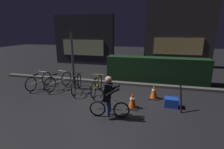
% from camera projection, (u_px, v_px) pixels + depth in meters
% --- Properties ---
extents(ground_plane, '(40.00, 40.00, 0.00)m').
position_uv_depth(ground_plane, '(102.00, 103.00, 5.88)').
color(ground_plane, black).
extents(sidewalk_curb, '(12.00, 0.24, 0.12)m').
position_uv_depth(sidewalk_curb, '(116.00, 83.00, 7.93)').
color(sidewalk_curb, '#56544F').
rests_on(sidewalk_curb, ground).
extents(hedge_row, '(4.80, 0.70, 1.20)m').
position_uv_depth(hedge_row, '(156.00, 70.00, 8.22)').
color(hedge_row, black).
rests_on(hedge_row, ground).
extents(storefront_left, '(4.41, 0.54, 3.50)m').
position_uv_depth(storefront_left, '(84.00, 40.00, 12.30)').
color(storefront_left, '#262328').
rests_on(storefront_left, ground).
extents(storefront_right, '(4.46, 0.54, 4.73)m').
position_uv_depth(storefront_right, '(179.00, 32.00, 11.28)').
color(storefront_right, '#383330').
rests_on(storefront_right, ground).
extents(street_post, '(0.10, 0.10, 2.42)m').
position_uv_depth(street_post, '(73.00, 61.00, 7.08)').
color(street_post, '#2D2D33').
rests_on(street_post, ground).
extents(parked_bike_leftmost, '(0.46, 1.49, 0.69)m').
position_uv_depth(parked_bike_leftmost, '(39.00, 81.00, 7.38)').
color(parked_bike_leftmost, black).
rests_on(parked_bike_leftmost, ground).
extents(parked_bike_left_mid, '(0.51, 1.57, 0.74)m').
position_uv_depth(parked_bike_left_mid, '(59.00, 81.00, 7.29)').
color(parked_bike_left_mid, black).
rests_on(parked_bike_left_mid, ground).
extents(parked_bike_center_left, '(0.47, 1.58, 0.74)m').
position_uv_depth(parked_bike_center_left, '(77.00, 84.00, 6.94)').
color(parked_bike_center_left, black).
rests_on(parked_bike_center_left, ground).
extents(parked_bike_center_right, '(0.46, 1.58, 0.73)m').
position_uv_depth(parked_bike_center_right, '(97.00, 85.00, 6.73)').
color(parked_bike_center_right, black).
rests_on(parked_bike_center_right, ground).
extents(traffic_cone_near, '(0.36, 0.36, 0.55)m').
position_uv_depth(traffic_cone_near, '(132.00, 100.00, 5.48)').
color(traffic_cone_near, black).
rests_on(traffic_cone_near, ground).
extents(traffic_cone_far, '(0.36, 0.36, 0.57)m').
position_uv_depth(traffic_cone_far, '(154.00, 92.00, 6.23)').
color(traffic_cone_far, black).
rests_on(traffic_cone_far, ground).
extents(blue_crate, '(0.46, 0.34, 0.30)m').
position_uv_depth(blue_crate, '(171.00, 102.00, 5.59)').
color(blue_crate, '#193DB7').
rests_on(blue_crate, ground).
extents(cyclist, '(1.18, 0.50, 1.25)m').
position_uv_depth(cyclist, '(109.00, 97.00, 4.84)').
color(cyclist, black).
rests_on(cyclist, ground).
extents(closed_umbrella, '(0.13, 0.33, 0.82)m').
position_uv_depth(closed_umbrella, '(181.00, 99.00, 5.24)').
color(closed_umbrella, black).
rests_on(closed_umbrella, ground).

